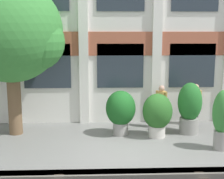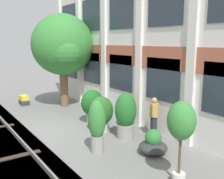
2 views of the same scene
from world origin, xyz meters
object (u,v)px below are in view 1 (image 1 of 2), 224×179
Objects in this scene: potted_plant_stone_basin at (222,118)px; resident_by_doorway at (195,103)px; potted_plant_fluted_column at (190,107)px; broadleaf_tree at (11,35)px; potted_plant_ribbed_drum at (157,113)px; resident_watching_tracks at (161,105)px; potted_plant_glazed_jar at (121,110)px.

potted_plant_stone_basin is 1.15× the size of resident_by_doorway.
potted_plant_fluted_column is 1.69m from potted_plant_stone_basin.
potted_plant_fluted_column is at bearing -1.57° from broadleaf_tree.
potted_plant_stone_basin is at bearing -71.90° from potted_plant_fluted_column.
resident_by_doorway is (1.72, 1.37, 0.02)m from potted_plant_ribbed_drum.
broadleaf_tree reaches higher than resident_watching_tracks.
resident_watching_tracks is at bearing 5.54° from broadleaf_tree.
broadleaf_tree is at bearing -32.49° from resident_watching_tracks.
potted_plant_ribbed_drum is 1.26m from potted_plant_glazed_jar.
broadleaf_tree is 5.86m from resident_watching_tracks.
potted_plant_ribbed_drum is 0.83× the size of potted_plant_fluted_column.
resident_watching_tracks is (1.56, 0.76, -0.03)m from potted_plant_glazed_jar.
resident_watching_tracks is (-0.87, 0.67, -0.10)m from potted_plant_fluted_column.
potted_plant_fluted_column is 1.11m from resident_watching_tracks.
broadleaf_tree is at bearing -28.37° from resident_by_doorway.
potted_plant_glazed_jar is 3.33m from potted_plant_stone_basin.
resident_by_doorway is at bearing 20.33° from potted_plant_glazed_jar.
potted_plant_glazed_jar is 0.97× the size of resident_watching_tracks.
potted_plant_ribbed_drum is 0.81× the size of potted_plant_stone_basin.
resident_watching_tracks reaches higher than resident_by_doorway.
resident_watching_tracks is at bearing 121.47° from potted_plant_stone_basin.
potted_plant_fluted_column is (6.10, -0.17, -2.49)m from broadleaf_tree.
broadleaf_tree reaches higher than potted_plant_fluted_column.
potted_plant_ribbed_drum is (4.90, -0.53, -2.61)m from broadleaf_tree.
potted_plant_fluted_column is at bearing 27.25° from resident_by_doorway.
broadleaf_tree is at bearing 176.09° from potted_plant_glazed_jar.
resident_by_doorway is (0.52, 1.01, -0.10)m from potted_plant_fluted_column.
potted_plant_glazed_jar is 0.98× the size of resident_by_doorway.
potted_plant_fluted_column is at bearing 104.25° from resident_watching_tracks.
potted_plant_stone_basin reaches higher than resident_watching_tracks.
potted_plant_glazed_jar is at bearing -15.27° from resident_by_doorway.
potted_plant_stone_basin is (1.73, -1.25, 0.16)m from potted_plant_ribbed_drum.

